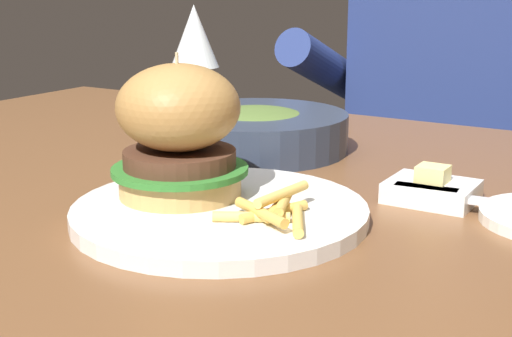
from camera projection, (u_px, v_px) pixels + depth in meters
The scene contains 9 objects.
dining_table at pixel (269, 264), 0.76m from camera, with size 1.40×0.89×0.74m.
main_plate at pixel (220, 212), 0.65m from camera, with size 0.27×0.27×0.01m, color white.
burger_sandwich at pixel (179, 131), 0.66m from camera, with size 0.13×0.13×0.13m.
fries_pile at pixel (275, 209), 0.60m from camera, with size 0.09×0.09×0.02m.
wine_glass at pixel (194, 42), 0.93m from camera, with size 0.06×0.06×0.18m.
table_knife at pixel (496, 202), 0.65m from camera, with size 0.23×0.04×0.01m.
butter_dish at pixel (432, 190), 0.70m from camera, with size 0.08×0.07×0.04m.
soup_bowl at pixel (255, 130), 0.91m from camera, with size 0.24×0.24×0.05m.
diner_person at pixel (448, 185), 1.39m from camera, with size 0.51×0.36×1.18m.
Camera 1 is at (0.36, -0.61, 0.95)m, focal length 50.00 mm.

